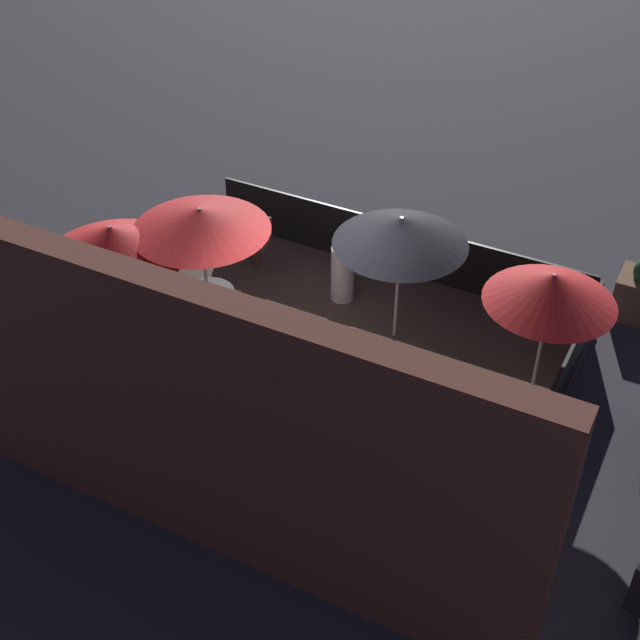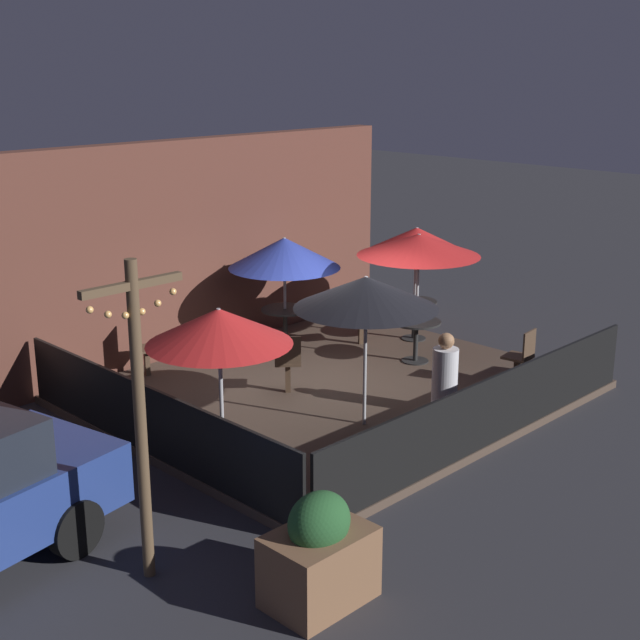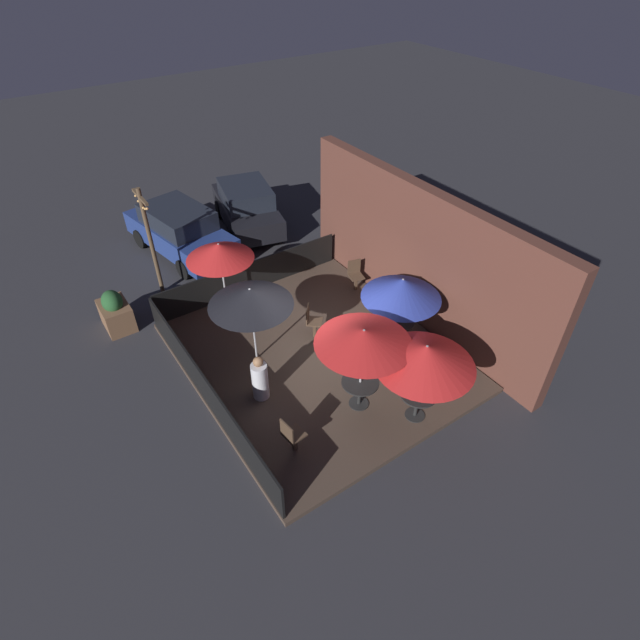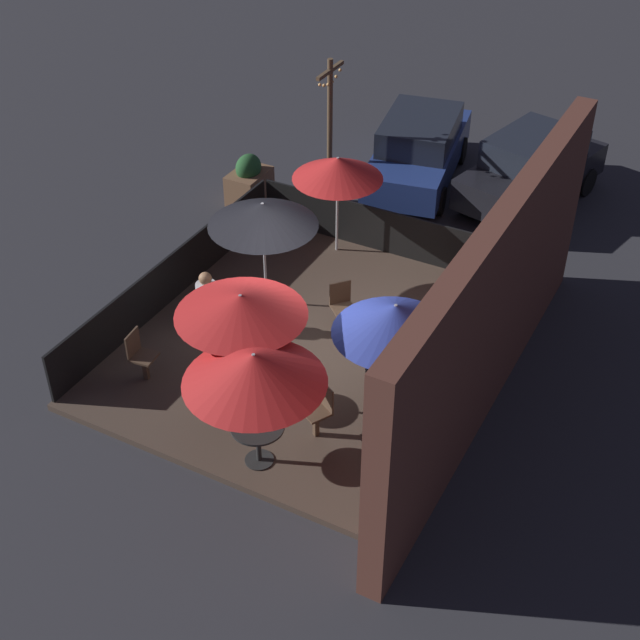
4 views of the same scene
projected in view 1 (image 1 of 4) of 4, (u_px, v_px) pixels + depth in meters
The scene contains 18 objects.
ground_plane at pixel (315, 376), 13.37m from camera, with size 60.00×60.00×0.00m, color #2D2D33.
patio_deck at pixel (315, 373), 13.34m from camera, with size 6.95×6.00×0.12m.
building_wall at pixel (180, 418), 9.94m from camera, with size 8.55×0.36×3.80m.
fence_front at pixel (396, 247), 15.08m from camera, with size 6.75×0.05×0.95m.
fence_side_left at pixel (545, 421), 11.76m from camera, with size 0.05×5.80×0.95m.
patio_umbrella_0 at pixel (200, 219), 12.83m from camera, with size 2.05×2.05×2.21m.
patio_umbrella_1 at pixel (185, 336), 11.15m from camera, with size 1.95×1.95×2.02m.
patio_umbrella_2 at pixel (112, 242), 12.73m from camera, with size 2.09×2.09×2.08m.
patio_umbrella_3 at pixel (552, 288), 11.76m from camera, with size 1.80×1.80×2.09m.
patio_umbrella_4 at pixel (401, 231), 12.78m from camera, with size 1.99×1.99×2.15m.
dining_table_0 at pixel (208, 300), 13.73m from camera, with size 0.84×0.84×0.72m.
dining_table_1 at pixel (194, 403), 11.86m from camera, with size 0.84×0.84×0.75m.
dining_table_2 at pixel (124, 311), 13.50m from camera, with size 0.82×0.82×0.72m.
patio_chair_0 at pixel (156, 352), 12.81m from camera, with size 0.54×0.54×0.95m.
patio_chair_1 at pixel (259, 240), 15.20m from camera, with size 0.45×0.45×0.93m.
patio_chair_2 at pixel (346, 510), 10.54m from camera, with size 0.48×0.48×0.92m.
patio_chair_3 at pixel (345, 369), 12.51m from camera, with size 0.56×0.56×0.95m.
patron_0 at pixel (342, 271), 14.42m from camera, with size 0.44×0.44×1.20m.
Camera 1 is at (-4.70, 8.88, 8.86)m, focal length 50.00 mm.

